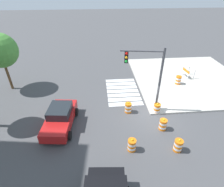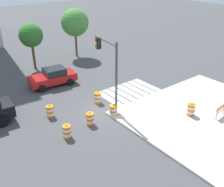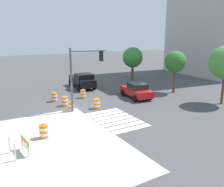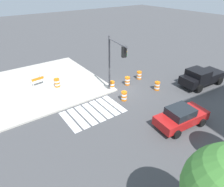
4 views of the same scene
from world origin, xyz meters
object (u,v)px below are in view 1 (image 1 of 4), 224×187
at_px(traffic_barrel_on_sidewalk, 178,80).
at_px(traffic_light_pole, 147,70).
at_px(construction_barricade, 187,72).
at_px(sports_car, 60,117).
at_px(traffic_barrel_median_far, 128,108).
at_px(traffic_barrel_median_near, 132,145).
at_px(traffic_barrel_crosswalk_end, 157,108).
at_px(street_tree_streetside_mid, 0,51).
at_px(traffic_barrel_near_corner, 178,145).
at_px(traffic_barrel_far_curb, 163,125).

relative_size(traffic_barrel_on_sidewalk, traffic_light_pole, 0.19).
relative_size(construction_barricade, traffic_light_pole, 0.24).
relative_size(sports_car, traffic_barrel_median_far, 4.38).
relative_size(traffic_barrel_median_near, traffic_barrel_median_far, 1.00).
height_order(traffic_barrel_crosswalk_end, street_tree_streetside_mid, street_tree_streetside_mid).
xyz_separation_m(sports_car, street_tree_streetside_mid, (6.17, 5.95, 3.27)).
bearing_deg(sports_car, traffic_barrel_on_sidewalk, -64.80).
relative_size(traffic_barrel_crosswalk_end, street_tree_streetside_mid, 0.18).
distance_m(traffic_barrel_on_sidewalk, street_tree_streetside_mid, 17.84).
bearing_deg(construction_barricade, traffic_barrel_near_corner, 153.42).
xyz_separation_m(traffic_light_pole, street_tree_streetside_mid, (4.78, 12.70, 0.18)).
distance_m(construction_barricade, street_tree_streetside_mid, 19.42).
xyz_separation_m(sports_car, traffic_barrel_median_near, (-2.83, -5.07, -0.36)).
distance_m(traffic_barrel_median_far, traffic_barrel_on_sidewalk, 7.37).
height_order(traffic_barrel_near_corner, traffic_light_pole, traffic_light_pole).
bearing_deg(traffic_barrel_far_curb, sports_car, 82.25).
height_order(traffic_barrel_median_near, traffic_barrel_far_curb, same).
height_order(traffic_barrel_near_corner, traffic_barrel_median_near, same).
bearing_deg(traffic_barrel_median_far, construction_barricade, -53.37).
relative_size(traffic_barrel_far_curb, traffic_light_pole, 0.19).
relative_size(traffic_barrel_median_far, construction_barricade, 0.78).
height_order(traffic_barrel_crosswalk_end, construction_barricade, construction_barricade).
distance_m(traffic_barrel_far_curb, traffic_barrel_on_sidewalk, 7.51).
bearing_deg(street_tree_streetside_mid, traffic_light_pole, -110.62).
relative_size(traffic_barrel_crosswalk_end, traffic_barrel_far_curb, 1.00).
distance_m(sports_car, traffic_light_pole, 7.56).
distance_m(traffic_barrel_median_far, construction_barricade, 9.58).
xyz_separation_m(sports_car, construction_barricade, (6.95, -13.16, -0.09)).
bearing_deg(traffic_barrel_crosswalk_end, street_tree_streetside_mid, 69.27).
xyz_separation_m(traffic_barrel_on_sidewalk, traffic_light_pole, (-4.04, 4.79, 3.31)).
xyz_separation_m(traffic_barrel_crosswalk_end, traffic_light_pole, (0.46, 1.13, 3.46)).
bearing_deg(traffic_barrel_on_sidewalk, sports_car, 115.20).
relative_size(traffic_barrel_median_far, traffic_barrel_far_curb, 1.00).
bearing_deg(traffic_barrel_far_curb, traffic_barrel_median_far, 44.90).
relative_size(traffic_barrel_far_curb, traffic_barrel_on_sidewalk, 1.00).
height_order(traffic_barrel_crosswalk_end, traffic_barrel_on_sidewalk, traffic_barrel_on_sidewalk).
bearing_deg(construction_barricade, traffic_barrel_on_sidewalk, 133.20).
bearing_deg(traffic_barrel_median_far, street_tree_streetside_mid, 66.66).
height_order(traffic_barrel_far_curb, street_tree_streetside_mid, street_tree_streetside_mid).
distance_m(traffic_barrel_crosswalk_end, traffic_barrel_far_curb, 1.99).
distance_m(traffic_barrel_far_curb, traffic_light_pole, 4.36).
distance_m(traffic_barrel_median_near, traffic_barrel_on_sidewalk, 10.49).
bearing_deg(traffic_barrel_far_curb, traffic_barrel_near_corner, -170.15).
height_order(traffic_barrel_far_curb, traffic_barrel_on_sidewalk, traffic_barrel_on_sidewalk).
relative_size(traffic_barrel_far_curb, construction_barricade, 0.78).
xyz_separation_m(traffic_barrel_near_corner, traffic_light_pole, (4.51, 1.37, 3.46)).
relative_size(traffic_barrel_near_corner, traffic_barrel_median_near, 1.00).
distance_m(traffic_barrel_crosswalk_end, street_tree_streetside_mid, 15.23).
bearing_deg(traffic_barrel_far_curb, street_tree_streetside_mid, 62.21).
height_order(traffic_barrel_median_near, construction_barricade, construction_barricade).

